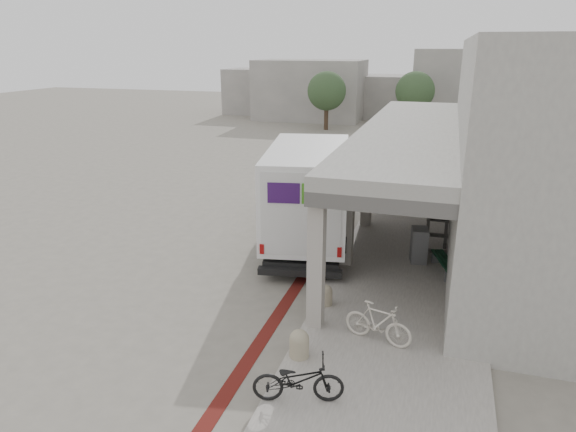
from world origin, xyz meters
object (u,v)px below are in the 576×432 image
(fedex_truck, at_px, (310,188))
(bench, at_px, (444,263))
(bicycle_black, at_px, (298,380))
(bicycle_cream, at_px, (378,323))
(utility_cabinet, at_px, (419,245))

(fedex_truck, relative_size, bench, 4.95)
(bicycle_black, distance_m, bicycle_cream, 2.85)
(bench, xyz_separation_m, bicycle_black, (-2.61, -7.15, 0.18))
(fedex_truck, relative_size, bicycle_black, 4.82)
(bicycle_black, bearing_deg, utility_cabinet, -29.25)
(bench, bearing_deg, bicycle_black, -127.46)
(bicycle_black, height_order, bicycle_cream, bicycle_cream)
(utility_cabinet, relative_size, bicycle_cream, 0.67)
(bench, height_order, bicycle_black, bicycle_black)
(bicycle_black, bearing_deg, fedex_truck, -2.64)
(utility_cabinet, relative_size, bicycle_black, 0.62)
(fedex_truck, height_order, bench, fedex_truck)
(bench, distance_m, utility_cabinet, 1.06)
(fedex_truck, distance_m, bench, 5.42)
(bench, bearing_deg, utility_cabinet, 125.17)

